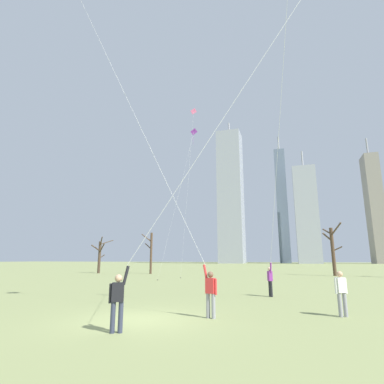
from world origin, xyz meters
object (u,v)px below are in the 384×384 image
at_px(bystander_strolling_midfield, 341,291).
at_px(bare_tree_rightmost, 100,255).
at_px(distant_kite_low_near_trees_purple, 190,148).
at_px(bare_tree_left_of_center, 333,249).
at_px(bare_tree_center, 151,252).
at_px(kite_flyer_foreground_left_red, 273,239).
at_px(kite_flyer_midfield_left_blue, 198,170).
at_px(kite_flyer_midfield_center_yellow, 172,204).
at_px(distant_kite_drifting_left_pink, 192,130).

xyz_separation_m(bystander_strolling_midfield, bare_tree_rightmost, (-29.03, 27.44, 1.78)).
xyz_separation_m(distant_kite_low_near_trees_purple, bare_tree_left_of_center, (15.37, 11.21, -11.26)).
bearing_deg(bare_tree_center, kite_flyer_foreground_left_red, -52.10).
distance_m(kite_flyer_midfield_left_blue, bystander_strolling_midfield, 7.10).
bearing_deg(kite_flyer_midfield_left_blue, kite_flyer_midfield_center_yellow, 125.17).
bearing_deg(kite_flyer_midfield_left_blue, bare_tree_center, 117.44).
relative_size(kite_flyer_midfield_left_blue, bare_tree_left_of_center, 2.59).
distance_m(kite_flyer_foreground_left_red, kite_flyer_midfield_left_blue, 8.82).
xyz_separation_m(bystander_strolling_midfield, bare_tree_left_of_center, (3.30, 30.09, 2.44)).
distance_m(bystander_strolling_midfield, distant_kite_low_near_trees_purple, 26.26).
relative_size(kite_flyer_midfield_left_blue, distant_kite_drifting_left_pink, 0.80).
distance_m(kite_flyer_midfield_left_blue, distant_kite_drifting_left_pink, 30.48).
xyz_separation_m(kite_flyer_foreground_left_red, bare_tree_left_of_center, (5.91, 25.70, 0.22)).
xyz_separation_m(bystander_strolling_midfield, distant_kite_drifting_left_pink, (-12.80, 21.95, 17.22)).
relative_size(kite_flyer_midfield_left_blue, bare_tree_center, 2.94).
height_order(bystander_strolling_midfield, distant_kite_low_near_trees_purple, distant_kite_low_near_trees_purple).
bearing_deg(bare_tree_center, bare_tree_rightmost, -176.34).
xyz_separation_m(kite_flyer_midfield_center_yellow, bare_tree_rightmost, (-22.75, 28.73, -1.61)).
bearing_deg(bare_tree_center, kite_flyer_midfield_center_yellow, -63.37).
xyz_separation_m(kite_flyer_midfield_left_blue, bare_tree_center, (-16.65, 32.06, -1.72)).
relative_size(kite_flyer_midfield_center_yellow, kite_flyer_foreground_left_red, 1.03).
xyz_separation_m(kite_flyer_midfield_center_yellow, kite_flyer_midfield_left_blue, (1.98, -2.82, 0.50)).
xyz_separation_m(kite_flyer_foreground_left_red, kite_flyer_midfield_left_blue, (-1.69, -8.50, 1.67)).
xyz_separation_m(distant_kite_drifting_left_pink, bare_tree_rightmost, (-16.23, 5.49, -15.44)).
relative_size(kite_flyer_midfield_center_yellow, distant_kite_low_near_trees_purple, 1.25).
bearing_deg(distant_kite_low_near_trees_purple, bare_tree_left_of_center, 36.11).
distance_m(kite_flyer_midfield_left_blue, bare_tree_rightmost, 40.14).
xyz_separation_m(bystander_strolling_midfield, distant_kite_low_near_trees_purple, (-12.06, 18.88, 13.70)).
xyz_separation_m(kite_flyer_foreground_left_red, distant_kite_low_near_trees_purple, (-9.46, 14.49, 11.49)).
distance_m(kite_flyer_foreground_left_red, bystander_strolling_midfield, 5.57).
distance_m(distant_kite_drifting_left_pink, bare_tree_rightmost, 23.06).
bearing_deg(distant_kite_drifting_left_pink, bare_tree_center, 143.58).
xyz_separation_m(kite_flyer_midfield_center_yellow, distant_kite_low_near_trees_purple, (-5.79, 20.17, 10.31)).
xyz_separation_m(kite_flyer_midfield_center_yellow, bare_tree_left_of_center, (9.58, 31.38, -0.95)).
distance_m(distant_kite_low_near_trees_purple, bare_tree_rightmost, 22.44).
height_order(kite_flyer_midfield_left_blue, bare_tree_center, kite_flyer_midfield_left_blue).
height_order(kite_flyer_foreground_left_red, bare_tree_center, kite_flyer_foreground_left_red).
bearing_deg(bare_tree_left_of_center, bystander_strolling_midfield, -96.27).
relative_size(kite_flyer_foreground_left_red, distant_kite_low_near_trees_purple, 1.21).
height_order(kite_flyer_midfield_left_blue, bare_tree_left_of_center, kite_flyer_midfield_left_blue).
bearing_deg(kite_flyer_foreground_left_red, distant_kite_drifting_left_pink, 120.15).
relative_size(bystander_strolling_midfield, distant_kite_drifting_left_pink, 0.08).
xyz_separation_m(kite_flyer_foreground_left_red, distant_kite_drifting_left_pink, (-10.20, 17.56, 15.00)).
bearing_deg(bare_tree_left_of_center, kite_flyer_midfield_center_yellow, -106.98).
xyz_separation_m(bare_tree_rightmost, bare_tree_left_of_center, (32.33, 2.65, 0.66)).
xyz_separation_m(distant_kite_low_near_trees_purple, bare_tree_rightmost, (-16.96, 8.57, -11.92)).
distance_m(bare_tree_center, bare_tree_left_of_center, 24.34).
bearing_deg(distant_kite_low_near_trees_purple, kite_flyer_midfield_left_blue, -71.32).
xyz_separation_m(bare_tree_center, bare_tree_left_of_center, (24.25, 2.13, 0.27)).
relative_size(bare_tree_rightmost, bare_tree_left_of_center, 0.81).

